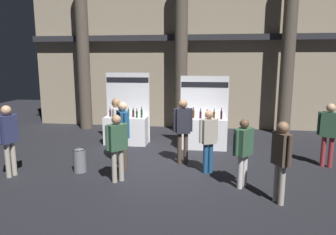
{
  "coord_description": "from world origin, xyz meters",
  "views": [
    {
      "loc": [
        1.21,
        -8.33,
        2.86
      ],
      "look_at": [
        -0.03,
        0.63,
        1.21
      ],
      "focal_mm": 33.41,
      "sensor_mm": 36.0,
      "label": 1
    }
  ],
  "objects_px": {
    "visitor_1": "(123,129)",
    "visitor_5": "(117,124)",
    "visitor_7": "(117,142)",
    "visitor_0": "(329,129)",
    "visitor_4": "(208,136)",
    "exhibitor_booth_1": "(203,130)",
    "visitor_8": "(8,134)",
    "exhibitor_booth_0": "(126,127)",
    "visitor_3": "(243,147)",
    "trash_bin": "(80,160)",
    "visitor_6": "(281,156)",
    "visitor_2": "(183,125)"
  },
  "relations": [
    {
      "from": "visitor_6",
      "to": "visitor_5",
      "type": "bearing_deg",
      "value": -145.51
    },
    {
      "from": "visitor_8",
      "to": "visitor_1",
      "type": "bearing_deg",
      "value": 123.26
    },
    {
      "from": "exhibitor_booth_1",
      "to": "visitor_2",
      "type": "height_order",
      "value": "exhibitor_booth_1"
    },
    {
      "from": "visitor_2",
      "to": "visitor_3",
      "type": "height_order",
      "value": "visitor_2"
    },
    {
      "from": "visitor_1",
      "to": "visitor_7",
      "type": "relative_size",
      "value": 1.12
    },
    {
      "from": "exhibitor_booth_1",
      "to": "visitor_8",
      "type": "distance_m",
      "value": 5.74
    },
    {
      "from": "visitor_0",
      "to": "trash_bin",
      "type": "bearing_deg",
      "value": 36.04
    },
    {
      "from": "visitor_2",
      "to": "visitor_6",
      "type": "relative_size",
      "value": 1.07
    },
    {
      "from": "visitor_4",
      "to": "visitor_6",
      "type": "relative_size",
      "value": 0.97
    },
    {
      "from": "visitor_5",
      "to": "visitor_8",
      "type": "height_order",
      "value": "visitor_5"
    },
    {
      "from": "visitor_1",
      "to": "visitor_5",
      "type": "height_order",
      "value": "visitor_5"
    },
    {
      "from": "exhibitor_booth_1",
      "to": "visitor_1",
      "type": "bearing_deg",
      "value": -131.08
    },
    {
      "from": "exhibitor_booth_1",
      "to": "visitor_4",
      "type": "xyz_separation_m",
      "value": [
        0.18,
        -2.35,
        0.36
      ]
    },
    {
      "from": "visitor_7",
      "to": "visitor_0",
      "type": "bearing_deg",
      "value": 153.52
    },
    {
      "from": "visitor_3",
      "to": "visitor_8",
      "type": "relative_size",
      "value": 0.89
    },
    {
      "from": "visitor_8",
      "to": "visitor_2",
      "type": "bearing_deg",
      "value": 125.22
    },
    {
      "from": "visitor_1",
      "to": "visitor_4",
      "type": "bearing_deg",
      "value": 58.19
    },
    {
      "from": "visitor_5",
      "to": "visitor_7",
      "type": "distance_m",
      "value": 1.55
    },
    {
      "from": "visitor_8",
      "to": "visitor_4",
      "type": "bearing_deg",
      "value": 114.84
    },
    {
      "from": "visitor_2",
      "to": "visitor_4",
      "type": "height_order",
      "value": "visitor_2"
    },
    {
      "from": "visitor_6",
      "to": "visitor_8",
      "type": "relative_size",
      "value": 0.94
    },
    {
      "from": "exhibitor_booth_0",
      "to": "visitor_3",
      "type": "relative_size",
      "value": 1.54
    },
    {
      "from": "visitor_2",
      "to": "trash_bin",
      "type": "bearing_deg",
      "value": 5.73
    },
    {
      "from": "visitor_4",
      "to": "visitor_7",
      "type": "xyz_separation_m",
      "value": [
        -2.13,
        -0.89,
        -0.0
      ]
    },
    {
      "from": "visitor_5",
      "to": "trash_bin",
      "type": "bearing_deg",
      "value": 137.52
    },
    {
      "from": "visitor_2",
      "to": "visitor_4",
      "type": "bearing_deg",
      "value": 119.83
    },
    {
      "from": "visitor_8",
      "to": "exhibitor_booth_0",
      "type": "bearing_deg",
      "value": 163.81
    },
    {
      "from": "visitor_0",
      "to": "visitor_8",
      "type": "height_order",
      "value": "visitor_8"
    },
    {
      "from": "exhibitor_booth_0",
      "to": "visitor_3",
      "type": "bearing_deg",
      "value": -42.9
    },
    {
      "from": "visitor_3",
      "to": "visitor_5",
      "type": "distance_m",
      "value": 3.67
    },
    {
      "from": "trash_bin",
      "to": "exhibitor_booth_1",
      "type": "bearing_deg",
      "value": 41.14
    },
    {
      "from": "visitor_5",
      "to": "visitor_8",
      "type": "relative_size",
      "value": 1.02
    },
    {
      "from": "visitor_0",
      "to": "visitor_4",
      "type": "height_order",
      "value": "visitor_0"
    },
    {
      "from": "visitor_3",
      "to": "visitor_6",
      "type": "distance_m",
      "value": 0.99
    },
    {
      "from": "exhibitor_booth_0",
      "to": "visitor_8",
      "type": "bearing_deg",
      "value": -120.34
    },
    {
      "from": "visitor_7",
      "to": "visitor_6",
      "type": "bearing_deg",
      "value": 124.09
    },
    {
      "from": "trash_bin",
      "to": "visitor_8",
      "type": "distance_m",
      "value": 1.83
    },
    {
      "from": "exhibitor_booth_0",
      "to": "visitor_7",
      "type": "bearing_deg",
      "value": -78.1
    },
    {
      "from": "visitor_7",
      "to": "exhibitor_booth_1",
      "type": "bearing_deg",
      "value": -166.14
    },
    {
      "from": "exhibitor_booth_1",
      "to": "visitor_2",
      "type": "xyz_separation_m",
      "value": [
        -0.54,
        -1.67,
        0.49
      ]
    },
    {
      "from": "exhibitor_booth_0",
      "to": "visitor_1",
      "type": "distance_m",
      "value": 2.66
    },
    {
      "from": "visitor_0",
      "to": "visitor_8",
      "type": "xyz_separation_m",
      "value": [
        -8.07,
        -1.82,
        0.04
      ]
    },
    {
      "from": "visitor_2",
      "to": "visitor_7",
      "type": "relative_size",
      "value": 1.12
    },
    {
      "from": "visitor_2",
      "to": "exhibitor_booth_0",
      "type": "bearing_deg",
      "value": -57.57
    },
    {
      "from": "trash_bin",
      "to": "visitor_6",
      "type": "height_order",
      "value": "visitor_6"
    },
    {
      "from": "visitor_6",
      "to": "exhibitor_booth_0",
      "type": "bearing_deg",
      "value": -161.06
    },
    {
      "from": "exhibitor_booth_1",
      "to": "visitor_5",
      "type": "bearing_deg",
      "value": -143.83
    },
    {
      "from": "exhibitor_booth_1",
      "to": "visitor_0",
      "type": "bearing_deg",
      "value": -23.21
    },
    {
      "from": "visitor_3",
      "to": "visitor_8",
      "type": "distance_m",
      "value": 5.66
    },
    {
      "from": "visitor_6",
      "to": "visitor_7",
      "type": "bearing_deg",
      "value": -128.16
    }
  ]
}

